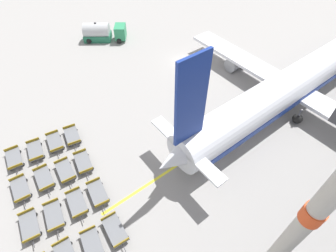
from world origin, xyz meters
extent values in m
plane|color=gray|center=(0.00, 0.00, 0.00)|extent=(500.00, 500.00, 0.00)
cylinder|color=silver|center=(16.09, 5.47, 3.26)|extent=(7.16, 41.19, 4.33)
cone|color=silver|center=(14.67, -14.97, 3.26)|extent=(4.47, 5.47, 4.12)
cube|color=navy|center=(14.73, -14.16, 9.76)|extent=(0.50, 3.26, 8.66)
cube|color=silver|center=(14.72, -14.31, 3.91)|extent=(9.87, 2.00, 0.24)
cube|color=silver|center=(15.98, 3.84, 2.29)|extent=(35.16, 5.72, 0.44)
cylinder|color=gray|center=(6.51, 4.90, 1.09)|extent=(2.33, 3.78, 2.08)
cube|color=navy|center=(16.09, 5.47, 2.51)|extent=(6.97, 37.11, 0.78)
cylinder|color=#56565B|center=(18.87, 1.17, 1.40)|extent=(0.24, 0.24, 1.56)
sphere|color=black|center=(18.87, 1.17, 0.62)|extent=(1.24, 1.24, 1.24)
cylinder|color=#56565B|center=(12.75, 1.60, 1.40)|extent=(0.24, 0.24, 1.56)
sphere|color=black|center=(12.75, 1.60, 0.62)|extent=(1.24, 1.24, 1.24)
cube|color=#2D8C5B|center=(-12.67, -3.46, 1.48)|extent=(3.18, 3.09, 2.16)
cube|color=#236B4C|center=(-15.34, -6.57, 0.58)|extent=(5.00, 5.21, 1.16)
cylinder|color=#B7BABC|center=(-15.34, -6.57, 1.76)|extent=(4.74, 4.94, 2.50)
sphere|color=#333338|center=(-15.34, -6.57, 3.01)|extent=(0.44, 0.44, 0.44)
sphere|color=black|center=(-11.88, -4.47, 0.45)|extent=(0.90, 0.90, 0.90)
sphere|color=black|center=(-13.78, -2.83, 0.45)|extent=(0.90, 0.90, 0.90)
sphere|color=black|center=(-15.27, -8.42, 0.45)|extent=(0.90, 0.90, 0.90)
sphere|color=black|center=(-17.18, -6.78, 0.45)|extent=(0.90, 0.90, 0.90)
cube|color=slate|center=(1.50, -27.35, 0.55)|extent=(3.11, 1.97, 0.10)
cube|color=olive|center=(2.88, -27.61, 0.76)|extent=(0.35, 1.45, 0.32)
cube|color=olive|center=(0.12, -27.09, 0.76)|extent=(0.35, 1.45, 0.32)
cube|color=#333338|center=(3.26, -27.69, 0.43)|extent=(0.70, 0.19, 0.06)
sphere|color=black|center=(2.38, -28.15, 0.18)|extent=(0.36, 0.36, 0.36)
sphere|color=black|center=(2.61, -26.93, 0.18)|extent=(0.36, 0.36, 0.36)
sphere|color=black|center=(0.39, -27.77, 0.18)|extent=(0.36, 0.36, 0.36)
sphere|color=black|center=(0.63, -26.55, 0.18)|extent=(0.36, 0.36, 0.36)
cube|color=slate|center=(5.68, -28.23, 0.55)|extent=(3.07, 1.87, 0.10)
cube|color=olive|center=(7.07, -28.44, 0.76)|extent=(0.30, 1.45, 0.32)
cube|color=olive|center=(4.29, -28.02, 0.76)|extent=(0.30, 1.45, 0.32)
cube|color=#333338|center=(7.45, -28.50, 0.43)|extent=(0.70, 0.16, 0.06)
sphere|color=black|center=(6.59, -28.99, 0.18)|extent=(0.36, 0.36, 0.36)
sphere|color=black|center=(6.77, -27.77, 0.18)|extent=(0.36, 0.36, 0.36)
sphere|color=black|center=(4.59, -28.69, 0.18)|extent=(0.36, 0.36, 0.36)
sphere|color=black|center=(4.77, -27.47, 0.18)|extent=(0.36, 0.36, 0.36)
cube|color=slate|center=(9.92, -29.00, 0.55)|extent=(3.12, 2.02, 0.10)
cube|color=olive|center=(11.29, -29.29, 0.76)|extent=(0.38, 1.44, 0.32)
cube|color=olive|center=(8.55, -28.72, 0.76)|extent=(0.38, 1.44, 0.32)
cube|color=#333338|center=(11.67, -29.37, 0.43)|extent=(0.70, 0.20, 0.06)
sphere|color=black|center=(10.78, -29.81, 0.18)|extent=(0.36, 0.36, 0.36)
sphere|color=black|center=(11.03, -28.60, 0.18)|extent=(0.36, 0.36, 0.36)
sphere|color=black|center=(8.80, -29.40, 0.18)|extent=(0.36, 0.36, 0.36)
sphere|color=black|center=(9.06, -28.19, 0.18)|extent=(0.36, 0.36, 0.36)
cube|color=slate|center=(1.97, -25.18, 0.55)|extent=(3.15, 2.10, 0.10)
cube|color=olive|center=(3.33, -25.51, 0.76)|extent=(0.42, 1.44, 0.32)
cube|color=olive|center=(0.61, -24.85, 0.76)|extent=(0.42, 1.44, 0.32)
cube|color=#333338|center=(3.71, -25.61, 0.43)|extent=(0.69, 0.22, 0.06)
sphere|color=black|center=(2.81, -26.02, 0.18)|extent=(0.36, 0.36, 0.36)
sphere|color=black|center=(3.10, -24.82, 0.18)|extent=(0.36, 0.36, 0.36)
sphere|color=black|center=(0.84, -25.55, 0.18)|extent=(0.36, 0.36, 0.36)
sphere|color=black|center=(1.14, -24.34, 0.18)|extent=(0.36, 0.36, 0.36)
cube|color=slate|center=(6.08, -25.96, 0.55)|extent=(3.07, 1.87, 0.10)
cube|color=olive|center=(7.47, -26.17, 0.76)|extent=(0.29, 1.45, 0.32)
cube|color=olive|center=(4.69, -25.75, 0.76)|extent=(0.29, 1.45, 0.32)
cube|color=#333338|center=(7.85, -26.22, 0.43)|extent=(0.70, 0.16, 0.06)
sphere|color=black|center=(6.99, -26.72, 0.18)|extent=(0.36, 0.36, 0.36)
sphere|color=black|center=(7.17, -25.50, 0.18)|extent=(0.36, 0.36, 0.36)
sphere|color=black|center=(4.99, -26.42, 0.18)|extent=(0.36, 0.36, 0.36)
sphere|color=black|center=(5.17, -25.20, 0.18)|extent=(0.36, 0.36, 0.36)
cube|color=slate|center=(10.48, -26.94, 0.55)|extent=(3.15, 2.11, 0.10)
cube|color=olive|center=(11.85, -27.28, 0.76)|extent=(0.43, 1.43, 0.32)
cube|color=olive|center=(9.12, -26.61, 0.76)|extent=(0.43, 1.43, 0.32)
cube|color=#333338|center=(12.22, -27.37, 0.43)|extent=(0.69, 0.23, 0.06)
sphere|color=black|center=(11.32, -27.79, 0.18)|extent=(0.36, 0.36, 0.36)
sphere|color=black|center=(11.61, -26.58, 0.18)|extent=(0.36, 0.36, 0.36)
sphere|color=black|center=(9.36, -27.30, 0.18)|extent=(0.36, 0.36, 0.36)
sphere|color=black|center=(9.65, -26.10, 0.18)|extent=(0.36, 0.36, 0.36)
cube|color=olive|center=(13.14, -27.56, 0.76)|extent=(0.30, 1.45, 0.32)
sphere|color=black|center=(13.44, -28.23, 0.18)|extent=(0.36, 0.36, 0.36)
sphere|color=black|center=(13.62, -27.00, 0.18)|extent=(0.36, 0.36, 0.36)
cube|color=slate|center=(2.28, -22.99, 0.55)|extent=(3.14, 2.06, 0.10)
cube|color=olive|center=(3.65, -23.30, 0.76)|extent=(0.40, 1.44, 0.32)
cube|color=olive|center=(0.91, -22.69, 0.76)|extent=(0.40, 1.44, 0.32)
cube|color=#333338|center=(4.03, -23.39, 0.43)|extent=(0.70, 0.21, 0.06)
sphere|color=black|center=(3.13, -23.82, 0.18)|extent=(0.36, 0.36, 0.36)
sphere|color=black|center=(3.40, -22.61, 0.18)|extent=(0.36, 0.36, 0.36)
sphere|color=black|center=(1.16, -23.38, 0.18)|extent=(0.36, 0.36, 0.36)
sphere|color=black|center=(1.43, -22.17, 0.18)|extent=(0.36, 0.36, 0.36)
cube|color=slate|center=(6.69, -23.91, 0.55)|extent=(3.08, 1.91, 0.10)
cube|color=olive|center=(8.07, -24.14, 0.76)|extent=(0.31, 1.45, 0.32)
cube|color=olive|center=(5.30, -23.68, 0.76)|extent=(0.31, 1.45, 0.32)
cube|color=#333338|center=(8.45, -24.20, 0.43)|extent=(0.70, 0.17, 0.06)
sphere|color=black|center=(7.58, -24.68, 0.18)|extent=(0.36, 0.36, 0.36)
sphere|color=black|center=(7.78, -23.46, 0.18)|extent=(0.36, 0.36, 0.36)
sphere|color=black|center=(5.59, -24.36, 0.18)|extent=(0.36, 0.36, 0.36)
sphere|color=black|center=(5.79, -23.13, 0.18)|extent=(0.36, 0.36, 0.36)
cube|color=slate|center=(10.77, -24.76, 0.55)|extent=(3.13, 2.03, 0.10)
cube|color=olive|center=(12.14, -25.06, 0.76)|extent=(0.39, 1.44, 0.32)
cube|color=olive|center=(9.40, -24.47, 0.76)|extent=(0.39, 1.44, 0.32)
cube|color=#333338|center=(12.52, -25.14, 0.43)|extent=(0.70, 0.21, 0.06)
sphere|color=black|center=(11.63, -25.58, 0.18)|extent=(0.36, 0.36, 0.36)
sphere|color=black|center=(11.89, -24.37, 0.18)|extent=(0.36, 0.36, 0.36)
sphere|color=black|center=(9.65, -25.15, 0.18)|extent=(0.36, 0.36, 0.36)
sphere|color=black|center=(9.91, -23.94, 0.18)|extent=(0.36, 0.36, 0.36)
cube|color=slate|center=(15.15, -25.64, 0.55)|extent=(3.15, 2.10, 0.10)
cube|color=olive|center=(13.79, -25.31, 0.76)|extent=(0.42, 1.44, 0.32)
sphere|color=black|center=(14.03, -26.01, 0.18)|extent=(0.36, 0.36, 0.36)
sphere|color=black|center=(14.32, -24.80, 0.18)|extent=(0.36, 0.36, 0.36)
cube|color=slate|center=(2.72, -21.05, 0.55)|extent=(3.16, 2.14, 0.10)
cube|color=olive|center=(4.07, -21.41, 0.76)|extent=(0.45, 1.43, 0.32)
cube|color=olive|center=(1.36, -20.69, 0.76)|extent=(0.45, 1.43, 0.32)
cube|color=#333338|center=(4.45, -21.50, 0.43)|extent=(0.69, 0.24, 0.06)
sphere|color=black|center=(3.53, -21.91, 0.18)|extent=(0.36, 0.36, 0.36)
sphere|color=black|center=(3.85, -20.71, 0.18)|extent=(0.36, 0.36, 0.36)
sphere|color=black|center=(1.58, -21.39, 0.18)|extent=(0.36, 0.36, 0.36)
sphere|color=black|center=(1.90, -20.19, 0.18)|extent=(0.36, 0.36, 0.36)
cube|color=slate|center=(6.95, -21.95, 0.55)|extent=(3.15, 2.11, 0.10)
cube|color=olive|center=(8.32, -22.29, 0.76)|extent=(0.43, 1.43, 0.32)
cube|color=olive|center=(5.59, -21.61, 0.76)|extent=(0.43, 1.43, 0.32)
cube|color=#333338|center=(8.69, -22.38, 0.43)|extent=(0.69, 0.23, 0.06)
sphere|color=black|center=(7.79, -22.79, 0.18)|extent=(0.36, 0.36, 0.36)
sphere|color=black|center=(8.08, -21.59, 0.18)|extent=(0.36, 0.36, 0.36)
sphere|color=black|center=(5.82, -22.31, 0.18)|extent=(0.36, 0.36, 0.36)
sphere|color=black|center=(6.12, -21.11, 0.18)|extent=(0.36, 0.36, 0.36)
cube|color=slate|center=(11.18, -22.71, 0.55)|extent=(3.13, 2.04, 0.10)
cube|color=olive|center=(12.55, -23.00, 0.76)|extent=(0.39, 1.44, 0.32)
cube|color=olive|center=(9.81, -22.41, 0.76)|extent=(0.39, 1.44, 0.32)
cube|color=#333338|center=(12.93, -23.09, 0.43)|extent=(0.70, 0.21, 0.06)
sphere|color=black|center=(12.03, -23.53, 0.18)|extent=(0.36, 0.36, 0.36)
sphere|color=black|center=(12.29, -22.31, 0.18)|extent=(0.36, 0.36, 0.36)
sphere|color=black|center=(10.06, -23.10, 0.18)|extent=(0.36, 0.36, 0.36)
sphere|color=black|center=(10.32, -21.89, 0.18)|extent=(0.36, 0.36, 0.36)
cube|color=slate|center=(15.34, -23.47, 0.55)|extent=(3.08, 1.89, 0.10)
cube|color=olive|center=(16.72, -23.69, 0.76)|extent=(0.31, 1.45, 0.32)
cube|color=olive|center=(13.95, -23.25, 0.76)|extent=(0.31, 1.45, 0.32)
cube|color=#333338|center=(17.11, -23.75, 0.43)|extent=(0.70, 0.17, 0.06)
sphere|color=black|center=(16.24, -24.24, 0.18)|extent=(0.36, 0.36, 0.36)
sphere|color=black|center=(16.43, -23.02, 0.18)|extent=(0.36, 0.36, 0.36)
sphere|color=black|center=(14.24, -23.93, 0.18)|extent=(0.36, 0.36, 0.36)
sphere|color=black|center=(14.44, -22.70, 0.18)|extent=(0.36, 0.36, 0.36)
cylinder|color=#D8471E|center=(25.56, -20.42, 16.18)|extent=(0.69, 0.69, 0.60)
cube|color=yellow|center=(14.39, -4.77, 0.00)|extent=(2.91, 37.60, 0.01)
camera|label=1|loc=(25.21, -25.95, 23.78)|focal=28.00mm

